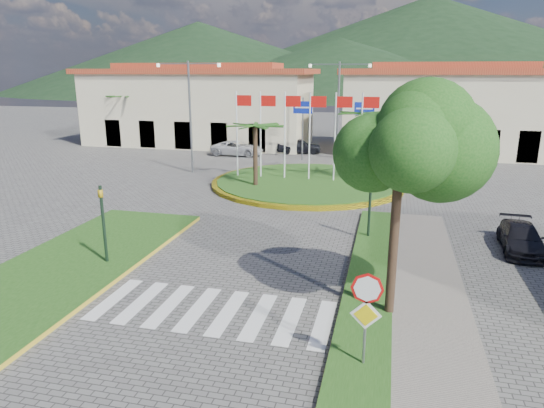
% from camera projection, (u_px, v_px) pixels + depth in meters
% --- Properties ---
extents(ground, '(160.00, 160.00, 0.00)m').
position_uv_depth(ground, '(150.00, 388.00, 11.59)').
color(ground, '#5A5755').
rests_on(ground, ground).
extents(sidewalk_right, '(4.00, 28.00, 0.15)m').
position_uv_depth(sidewalk_right, '(408.00, 372.00, 12.06)').
color(sidewalk_right, gray).
rests_on(sidewalk_right, ground).
extents(verge_right, '(1.60, 28.00, 0.18)m').
position_uv_depth(verge_right, '(359.00, 365.00, 12.33)').
color(verge_right, '#214D16').
rests_on(verge_right, ground).
extents(median_left, '(5.00, 14.00, 0.18)m').
position_uv_depth(median_left, '(70.00, 265.00, 18.68)').
color(median_left, '#214D16').
rests_on(median_left, ground).
extents(crosswalk, '(8.00, 3.00, 0.01)m').
position_uv_depth(crosswalk, '(210.00, 310.00, 15.33)').
color(crosswalk, silver).
rests_on(crosswalk, ground).
extents(roundabout_island, '(12.70, 12.70, 6.00)m').
position_uv_depth(roundabout_island, '(307.00, 182.00, 32.13)').
color(roundabout_island, yellow).
rests_on(roundabout_island, ground).
extents(stop_sign, '(0.80, 0.11, 2.65)m').
position_uv_depth(stop_sign, '(366.00, 306.00, 11.82)').
color(stop_sign, slate).
rests_on(stop_sign, ground).
extents(deciduous_tree, '(3.60, 3.60, 6.80)m').
position_uv_depth(deciduous_tree, '(400.00, 150.00, 13.62)').
color(deciduous_tree, black).
rests_on(deciduous_tree, ground).
extents(traffic_light_left, '(0.15, 0.18, 3.20)m').
position_uv_depth(traffic_light_left, '(103.00, 218.00, 18.36)').
color(traffic_light_left, black).
rests_on(traffic_light_left, ground).
extents(traffic_light_right, '(0.15, 0.18, 3.20)m').
position_uv_depth(traffic_light_right, '(370.00, 198.00, 21.27)').
color(traffic_light_right, black).
rests_on(traffic_light_right, ground).
extents(traffic_light_far, '(0.18, 0.15, 3.20)m').
position_uv_depth(traffic_light_far, '(431.00, 151.00, 33.56)').
color(traffic_light_far, black).
rests_on(traffic_light_far, ground).
extents(direction_sign_west, '(1.60, 0.14, 5.20)m').
position_uv_depth(direction_sign_west, '(303.00, 118.00, 40.10)').
color(direction_sign_west, slate).
rests_on(direction_sign_west, ground).
extents(direction_sign_east, '(1.60, 0.14, 5.20)m').
position_uv_depth(direction_sign_east, '(364.00, 120.00, 38.95)').
color(direction_sign_east, slate).
rests_on(direction_sign_east, ground).
extents(street_lamp_centre, '(4.80, 0.16, 8.00)m').
position_uv_depth(street_lamp_centre, '(338.00, 108.00, 38.24)').
color(street_lamp_centre, slate).
rests_on(street_lamp_centre, ground).
extents(street_lamp_west, '(4.80, 0.16, 8.00)m').
position_uv_depth(street_lamp_west, '(190.00, 111.00, 34.93)').
color(street_lamp_west, slate).
rests_on(street_lamp_west, ground).
extents(building_left, '(23.32, 9.54, 8.05)m').
position_uv_depth(building_left, '(199.00, 105.00, 49.35)').
color(building_left, beige).
rests_on(building_left, ground).
extents(building_right, '(19.08, 9.54, 8.05)m').
position_uv_depth(building_right, '(447.00, 110.00, 43.81)').
color(building_right, beige).
rests_on(building_right, ground).
extents(hill_far_west, '(140.00, 140.00, 22.00)m').
position_uv_depth(hill_far_west, '(200.00, 58.00, 152.39)').
color(hill_far_west, black).
rests_on(hill_far_west, ground).
extents(hill_far_mid, '(180.00, 180.00, 30.00)m').
position_uv_depth(hill_far_mid, '(429.00, 46.00, 153.89)').
color(hill_far_mid, black).
rests_on(hill_far_mid, ground).
extents(hill_near_back, '(110.00, 110.00, 16.00)m').
position_uv_depth(hill_near_back, '(339.00, 68.00, 133.44)').
color(hill_near_back, black).
rests_on(hill_near_back, ground).
extents(white_van, '(4.66, 2.20, 1.29)m').
position_uv_depth(white_van, '(237.00, 148.00, 43.20)').
color(white_van, '#BEBDC0').
rests_on(white_van, ground).
extents(car_dark_a, '(4.29, 2.46, 1.38)m').
position_uv_depth(car_dark_a, '(299.00, 146.00, 44.30)').
color(car_dark_a, black).
rests_on(car_dark_a, ground).
extents(car_dark_b, '(3.65, 1.89, 1.15)m').
position_uv_depth(car_dark_b, '(426.00, 152.00, 41.62)').
color(car_dark_b, black).
rests_on(car_dark_b, ground).
extents(car_side_right, '(1.78, 3.92, 1.11)m').
position_uv_depth(car_side_right, '(521.00, 238.00, 20.29)').
color(car_side_right, black).
rests_on(car_side_right, ground).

